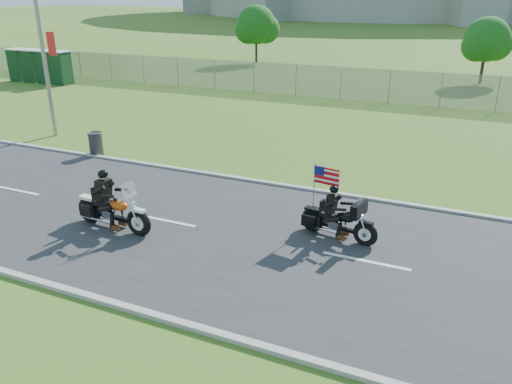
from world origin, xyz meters
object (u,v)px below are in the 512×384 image
at_px(porta_toilet_a, 61,69).
at_px(porta_toilet_b, 47,67).
at_px(porta_toilet_c, 33,66).
at_px(motorcycle_lead, 112,211).
at_px(motorcycle_follow, 338,221).
at_px(porta_toilet_d, 19,65).
at_px(streetlight, 41,8).
at_px(trash_can, 96,144).

xyz_separation_m(porta_toilet_a, porta_toilet_b, (-1.40, 0.00, 0.00)).
distance_m(porta_toilet_a, porta_toilet_c, 2.80).
distance_m(porta_toilet_b, motorcycle_lead, 27.21).
height_order(porta_toilet_a, motorcycle_lead, porta_toilet_a).
distance_m(porta_toilet_c, motorcycle_follow, 32.07).
bearing_deg(porta_toilet_d, motorcycle_lead, -37.80).
relative_size(motorcycle_lead, motorcycle_follow, 1.17).
relative_size(streetlight, porta_toilet_a, 4.35).
bearing_deg(motorcycle_lead, porta_toilet_d, 146.24).
height_order(porta_toilet_b, porta_toilet_c, same).
xyz_separation_m(porta_toilet_d, motorcycle_lead, (23.20, -18.00, -0.59)).
relative_size(porta_toilet_b, motorcycle_follow, 1.02).
height_order(porta_toilet_b, motorcycle_lead, porta_toilet_b).
xyz_separation_m(porta_toilet_a, motorcycle_follow, (24.99, -16.00, -0.63)).
height_order(porta_toilet_a, porta_toilet_c, same).
bearing_deg(motorcycle_follow, porta_toilet_b, 158.72).
distance_m(porta_toilet_a, motorcycle_lead, 26.18).
xyz_separation_m(streetlight, porta_toilet_a, (-10.02, 10.78, -4.49)).
height_order(porta_toilet_b, motorcycle_follow, porta_toilet_b).
xyz_separation_m(streetlight, trash_can, (3.88, -1.92, -5.16)).
distance_m(streetlight, porta_toilet_c, 17.34).
xyz_separation_m(streetlight, porta_toilet_b, (-11.42, 10.78, -4.49)).
relative_size(porta_toilet_b, motorcycle_lead, 0.87).
relative_size(streetlight, motorcycle_follow, 4.44).
relative_size(porta_toilet_b, porta_toilet_d, 1.00).
distance_m(porta_toilet_a, porta_toilet_b, 1.40).
bearing_deg(motorcycle_lead, porta_toilet_a, 140.59).
bearing_deg(motorcycle_lead, porta_toilet_c, 144.50).
bearing_deg(motorcycle_follow, trash_can, 173.38).
xyz_separation_m(porta_toilet_a, motorcycle_lead, (19.00, -18.00, -0.59)).
distance_m(porta_toilet_d, motorcycle_follow, 33.29).
bearing_deg(motorcycle_follow, porta_toilet_d, 161.22).
height_order(porta_toilet_b, porta_toilet_d, same).
relative_size(porta_toilet_d, motorcycle_follow, 1.02).
bearing_deg(trash_can, porta_toilet_b, 140.31).
height_order(motorcycle_lead, motorcycle_follow, motorcycle_follow).
bearing_deg(porta_toilet_d, streetlight, -37.17).
height_order(motorcycle_follow, trash_can, motorcycle_follow).
bearing_deg(streetlight, trash_can, -26.33).
relative_size(porta_toilet_c, motorcycle_follow, 1.02).
xyz_separation_m(porta_toilet_a, porta_toilet_c, (-2.80, 0.00, 0.00)).
xyz_separation_m(porta_toilet_b, motorcycle_lead, (20.40, -18.00, -0.59)).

